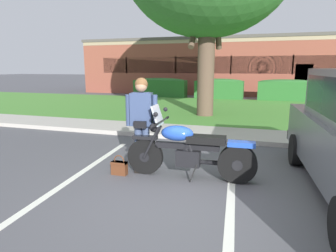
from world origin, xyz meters
name	(u,v)px	position (x,y,z in m)	size (l,w,h in m)	color
ground_plane	(194,195)	(0.00, 0.00, 0.00)	(140.00, 140.00, 0.00)	#4C4C51
curb_strip	(223,140)	(0.00, 3.32, 0.06)	(60.00, 0.20, 0.12)	#ADA89E
concrete_walk	(226,134)	(0.00, 4.17, 0.04)	(60.00, 1.50, 0.08)	#ADA89E
grass_lawn	(239,110)	(0.00, 9.22, 0.03)	(60.00, 8.61, 0.06)	#478433
stall_stripe_0	(78,175)	(-2.16, 0.20, 0.00)	(0.12, 4.40, 0.01)	silver
stall_stripe_1	(231,194)	(0.52, 0.20, 0.00)	(0.12, 4.40, 0.01)	silver
motorcycle	(194,151)	(-0.16, 0.67, 0.49)	(2.24, 0.82, 1.26)	black
rider_person	(142,118)	(-1.14, 0.73, 0.99)	(0.57, 0.34, 1.70)	black
handbag	(119,167)	(-1.46, 0.44, 0.14)	(0.28, 0.13, 0.36)	#562D19
hedge_left	(160,87)	(-5.29, 13.78, 0.65)	(3.37, 0.90, 1.24)	#286028
hedge_center_left	(219,88)	(-1.54, 13.78, 0.65)	(2.87, 0.90, 1.24)	#286028
hedge_center_right	(286,90)	(2.21, 13.78, 0.65)	(3.04, 0.90, 1.24)	#286028
brick_building	(236,66)	(-1.08, 20.11, 1.97)	(22.17, 8.90, 3.94)	brown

